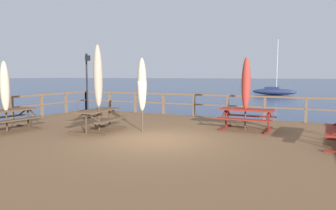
{
  "coord_description": "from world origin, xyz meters",
  "views": [
    {
      "loc": [
        4.25,
        -8.22,
        2.68
      ],
      "look_at": [
        0.0,
        0.87,
        1.71
      ],
      "focal_mm": 32.29,
      "sensor_mm": 36.0,
      "label": 1
    }
  ],
  "objects_px": {
    "patio_umbrella_tall_back_left": "(98,76)",
    "patio_umbrella_tall_mid_right": "(5,87)",
    "picnic_table_back_right": "(247,114)",
    "sailboat_distant": "(274,91)",
    "picnic_table_mid_centre": "(98,115)",
    "picnic_table_mid_left": "(5,115)",
    "patio_umbrella_short_back": "(142,85)",
    "patio_umbrella_tall_mid_left": "(246,84)",
    "lamp_post_hooked": "(87,73)"
  },
  "relations": [
    {
      "from": "picnic_table_back_right",
      "to": "picnic_table_mid_centre",
      "type": "distance_m",
      "value": 5.4
    },
    {
      "from": "picnic_table_mid_centre",
      "to": "patio_umbrella_tall_back_left",
      "type": "height_order",
      "value": "patio_umbrella_tall_back_left"
    },
    {
      "from": "picnic_table_mid_left",
      "to": "patio_umbrella_tall_mid_right",
      "type": "xyz_separation_m",
      "value": [
        0.07,
        0.01,
        1.02
      ]
    },
    {
      "from": "picnic_table_mid_left",
      "to": "patio_umbrella_short_back",
      "type": "distance_m",
      "value": 5.02
    },
    {
      "from": "picnic_table_back_right",
      "to": "lamp_post_hooked",
      "type": "distance_m",
      "value": 9.41
    },
    {
      "from": "patio_umbrella_tall_back_left",
      "to": "lamp_post_hooked",
      "type": "relative_size",
      "value": 0.96
    },
    {
      "from": "patio_umbrella_tall_back_left",
      "to": "patio_umbrella_short_back",
      "type": "relative_size",
      "value": 1.18
    },
    {
      "from": "picnic_table_mid_left",
      "to": "sailboat_distant",
      "type": "bearing_deg",
      "value": 81.93
    },
    {
      "from": "picnic_table_mid_centre",
      "to": "lamp_post_hooked",
      "type": "relative_size",
      "value": 0.63
    },
    {
      "from": "lamp_post_hooked",
      "to": "patio_umbrella_tall_mid_right",
      "type": "bearing_deg",
      "value": -77.09
    },
    {
      "from": "picnic_table_mid_centre",
      "to": "sailboat_distant",
      "type": "xyz_separation_m",
      "value": [
        2.37,
        36.09,
        -0.75
      ]
    },
    {
      "from": "picnic_table_back_right",
      "to": "patio_umbrella_short_back",
      "type": "bearing_deg",
      "value": -148.88
    },
    {
      "from": "picnic_table_mid_centre",
      "to": "patio_umbrella_tall_mid_left",
      "type": "height_order",
      "value": "patio_umbrella_tall_mid_left"
    },
    {
      "from": "patio_umbrella_tall_back_left",
      "to": "sailboat_distant",
      "type": "bearing_deg",
      "value": 86.34
    },
    {
      "from": "patio_umbrella_tall_mid_left",
      "to": "picnic_table_mid_centre",
      "type": "bearing_deg",
      "value": -152.72
    },
    {
      "from": "picnic_table_mid_centre",
      "to": "patio_umbrella_tall_mid_right",
      "type": "xyz_separation_m",
      "value": [
        -2.89,
        -1.48,
        1.03
      ]
    },
    {
      "from": "picnic_table_back_right",
      "to": "patio_umbrella_tall_mid_right",
      "type": "height_order",
      "value": "patio_umbrella_tall_mid_right"
    },
    {
      "from": "patio_umbrella_tall_back_left",
      "to": "patio_umbrella_tall_mid_right",
      "type": "xyz_separation_m",
      "value": [
        -2.95,
        -1.43,
        -0.36
      ]
    },
    {
      "from": "lamp_post_hooked",
      "to": "picnic_table_back_right",
      "type": "bearing_deg",
      "value": -12.65
    },
    {
      "from": "patio_umbrella_tall_mid_left",
      "to": "patio_umbrella_tall_mid_right",
      "type": "xyz_separation_m",
      "value": [
        -7.63,
        -3.92,
        -0.1
      ]
    },
    {
      "from": "picnic_table_back_right",
      "to": "sailboat_distant",
      "type": "xyz_separation_m",
      "value": [
        -2.42,
        33.58,
        -0.76
      ]
    },
    {
      "from": "sailboat_distant",
      "to": "patio_umbrella_tall_mid_right",
      "type": "bearing_deg",
      "value": -97.97
    },
    {
      "from": "patio_umbrella_tall_mid_left",
      "to": "sailboat_distant",
      "type": "distance_m",
      "value": 33.78
    },
    {
      "from": "patio_umbrella_tall_mid_left",
      "to": "patio_umbrella_tall_mid_right",
      "type": "relative_size",
      "value": 1.06
    },
    {
      "from": "picnic_table_back_right",
      "to": "patio_umbrella_tall_mid_left",
      "type": "bearing_deg",
      "value": -124.17
    },
    {
      "from": "patio_umbrella_tall_mid_right",
      "to": "patio_umbrella_short_back",
      "type": "bearing_deg",
      "value": 24.55
    },
    {
      "from": "picnic_table_back_right",
      "to": "patio_umbrella_tall_mid_right",
      "type": "xyz_separation_m",
      "value": [
        -7.68,
        -3.99,
        1.03
      ]
    },
    {
      "from": "patio_umbrella_tall_mid_left",
      "to": "sailboat_distant",
      "type": "relative_size",
      "value": 0.34
    },
    {
      "from": "picnic_table_back_right",
      "to": "patio_umbrella_tall_mid_right",
      "type": "relative_size",
      "value": 0.78
    },
    {
      "from": "picnic_table_back_right",
      "to": "patio_umbrella_short_back",
      "type": "height_order",
      "value": "patio_umbrella_short_back"
    },
    {
      "from": "patio_umbrella_tall_back_left",
      "to": "patio_umbrella_tall_mid_right",
      "type": "relative_size",
      "value": 1.23
    },
    {
      "from": "patio_umbrella_tall_mid_left",
      "to": "patio_umbrella_short_back",
      "type": "distance_m",
      "value": 3.76
    },
    {
      "from": "patio_umbrella_tall_back_left",
      "to": "lamp_post_hooked",
      "type": "bearing_deg",
      "value": 133.33
    },
    {
      "from": "picnic_table_mid_centre",
      "to": "sailboat_distant",
      "type": "relative_size",
      "value": 0.26
    },
    {
      "from": "picnic_table_back_right",
      "to": "patio_umbrella_tall_mid_left",
      "type": "distance_m",
      "value": 1.13
    },
    {
      "from": "patio_umbrella_tall_mid_left",
      "to": "patio_umbrella_tall_mid_right",
      "type": "height_order",
      "value": "patio_umbrella_tall_mid_left"
    },
    {
      "from": "picnic_table_mid_centre",
      "to": "patio_umbrella_tall_back_left",
      "type": "bearing_deg",
      "value": -38.8
    },
    {
      "from": "picnic_table_mid_centre",
      "to": "patio_umbrella_tall_mid_right",
      "type": "bearing_deg",
      "value": -152.93
    },
    {
      "from": "picnic_table_back_right",
      "to": "picnic_table_mid_left",
      "type": "distance_m",
      "value": 8.72
    },
    {
      "from": "picnic_table_back_right",
      "to": "patio_umbrella_tall_back_left",
      "type": "distance_m",
      "value": 5.55
    },
    {
      "from": "patio_umbrella_tall_mid_right",
      "to": "lamp_post_hooked",
      "type": "relative_size",
      "value": 0.78
    },
    {
      "from": "picnic_table_mid_left",
      "to": "patio_umbrella_tall_mid_left",
      "type": "bearing_deg",
      "value": 27.05
    },
    {
      "from": "picnic_table_mid_left",
      "to": "picnic_table_back_right",
      "type": "bearing_deg",
      "value": 27.31
    },
    {
      "from": "patio_umbrella_short_back",
      "to": "picnic_table_mid_left",
      "type": "bearing_deg",
      "value": -155.67
    },
    {
      "from": "picnic_table_mid_centre",
      "to": "sailboat_distant",
      "type": "distance_m",
      "value": 36.18
    },
    {
      "from": "picnic_table_mid_left",
      "to": "patio_umbrella_tall_back_left",
      "type": "relative_size",
      "value": 0.75
    },
    {
      "from": "patio_umbrella_tall_back_left",
      "to": "patio_umbrella_short_back",
      "type": "distance_m",
      "value": 1.59
    },
    {
      "from": "picnic_table_mid_left",
      "to": "patio_umbrella_short_back",
      "type": "bearing_deg",
      "value": 24.33
    },
    {
      "from": "sailboat_distant",
      "to": "picnic_table_back_right",
      "type": "bearing_deg",
      "value": -85.88
    },
    {
      "from": "picnic_table_back_right",
      "to": "lamp_post_hooked",
      "type": "height_order",
      "value": "lamp_post_hooked"
    }
  ]
}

